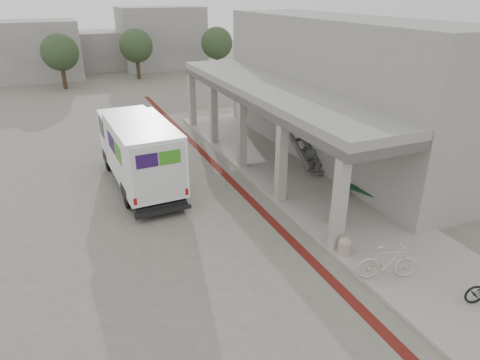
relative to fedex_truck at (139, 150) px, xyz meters
name	(u,v)px	position (x,y,z in m)	size (l,w,h in m)	color
ground	(239,216)	(2.91, -4.47, -1.67)	(120.00, 120.00, 0.00)	#635E55
bike_lane_stripe	(242,191)	(3.91, -2.47, -1.67)	(0.35, 40.00, 0.01)	#561611
sidewalk	(324,197)	(6.91, -4.47, -1.61)	(4.40, 28.00, 0.12)	gray
transit_building	(327,92)	(9.74, 0.03, 1.73)	(7.60, 17.00, 7.00)	gray
distant_backdrop	(79,47)	(0.07, 31.42, 1.03)	(28.00, 10.00, 6.50)	gray
tree_left	(60,52)	(-2.09, 23.53, 1.51)	(3.20, 3.20, 4.80)	#38281C
tree_mid	(136,46)	(4.91, 25.53, 1.51)	(3.20, 3.20, 4.80)	#38281C
tree_right	(217,43)	(12.91, 24.53, 1.51)	(3.20, 3.20, 4.80)	#38281C
fedex_truck	(139,150)	(0.00, 0.00, 0.00)	(2.59, 7.44, 3.14)	black
bench	(363,193)	(8.11, -5.48, -1.23)	(0.99, 1.92, 0.44)	gray
bollard_near	(345,245)	(5.01, -8.47, -1.23)	(0.43, 0.43, 0.64)	gray
bollard_far	(334,217)	(5.86, -6.67, -1.24)	(0.41, 0.41, 0.62)	gray
utility_cabinet	(308,158)	(7.91, -1.46, -1.06)	(0.44, 0.59, 0.98)	slate
bicycle_cream	(388,262)	(5.41, -10.05, -0.99)	(0.53, 1.88, 1.13)	#BDB6A6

